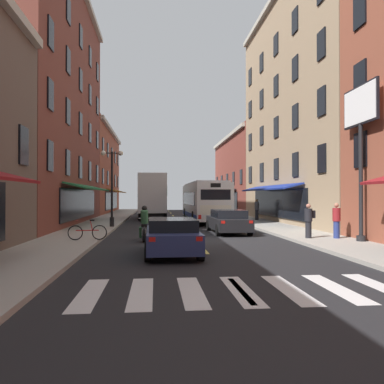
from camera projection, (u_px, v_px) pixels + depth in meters
The scene contains 16 objects.
ground_plane at pixel (195, 240), 18.40m from camera, with size 34.80×80.00×0.10m, color black.
lane_centre_dashes at pixel (195, 240), 18.15m from camera, with size 0.14×73.90×0.01m.
crosswalk_near at pixel (241, 290), 8.44m from camera, with size 7.10×2.80×0.01m.
sidewalk_left at pixel (70, 239), 17.83m from camera, with size 3.00×80.00×0.14m, color #A39E93.
sidewalk_right at pixel (312, 237), 18.97m from camera, with size 3.00×80.00×0.14m, color #A39E93.
billboard_sign at pixel (361, 123), 16.58m from camera, with size 0.40×2.68×6.82m.
transit_bus at pixel (204, 201), 31.25m from camera, with size 2.75×11.28×3.20m.
box_truck at pixel (153, 196), 34.78m from camera, with size 2.49×8.09×4.04m.
sedan_near at pixel (172, 236), 13.61m from camera, with size 1.96×4.35×1.30m.
sedan_mid at pixel (228, 221), 21.46m from camera, with size 1.97×4.68×1.34m.
motorcycle_rider at pixel (144, 226), 17.88m from camera, with size 0.62×2.07×1.66m.
bicycle_near at pixel (88, 232), 16.94m from camera, with size 1.71×0.48×0.91m.
pedestrian_near at pixel (309, 220), 17.75m from camera, with size 0.53×0.41×1.61m.
pedestrian_mid at pixel (336, 220), 17.64m from camera, with size 0.36×0.36×1.64m.
pedestrian_far at pixel (257, 209), 31.17m from camera, with size 0.36×0.36×1.72m.
street_lamp_twin at pixel (112, 184), 24.53m from camera, with size 1.42×0.32×4.92m.
Camera 1 is at (-1.90, -18.32, 2.10)m, focal length 35.47 mm.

